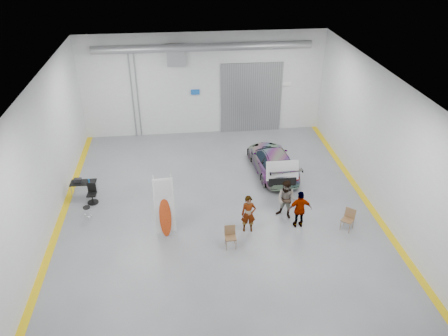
{
  "coord_description": "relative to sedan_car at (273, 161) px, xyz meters",
  "views": [
    {
      "loc": [
        -1.52,
        -16.16,
        11.35
      ],
      "look_at": [
        0.39,
        0.88,
        1.5
      ],
      "focal_mm": 35.0,
      "sensor_mm": 36.0,
      "label": 1
    }
  ],
  "objects": [
    {
      "name": "room_shell",
      "position": [
        -2.85,
        -0.61,
        3.42
      ],
      "size": [
        14.02,
        16.18,
        6.01
      ],
      "color": "silver",
      "rests_on": "ground"
    },
    {
      "name": "shop_stool",
      "position": [
        -8.75,
        -3.11,
        -0.34
      ],
      "size": [
        0.32,
        0.32,
        0.63
      ],
      "rotation": [
        0.0,
        0.0,
        -0.18
      ],
      "color": "black",
      "rests_on": "ground"
    },
    {
      "name": "folding_chair_far",
      "position": [
        2.11,
        -5.04,
        -0.36
      ],
      "size": [
        0.62,
        0.7,
        0.94
      ],
      "rotation": [
        0.0,
        0.0,
        -0.75
      ],
      "color": "brown",
      "rests_on": "ground"
    },
    {
      "name": "person_b",
      "position": [
        -0.24,
        -3.89,
        0.24
      ],
      "size": [
        1.1,
        1.06,
        1.79
      ],
      "primitive_type": "imported",
      "rotation": [
        0.0,
        0.0,
        -0.64
      ],
      "color": "slate",
      "rests_on": "ground"
    },
    {
      "name": "ground",
      "position": [
        -3.09,
        -2.83,
        -0.65
      ],
      "size": [
        16.0,
        16.0,
        0.0
      ],
      "primitive_type": "plane",
      "color": "slate",
      "rests_on": "ground"
    },
    {
      "name": "sedan_car",
      "position": [
        0.0,
        0.0,
        0.0
      ],
      "size": [
        2.2,
        4.65,
        1.31
      ],
      "primitive_type": "imported",
      "rotation": [
        0.0,
        0.0,
        3.22
      ],
      "color": "white",
      "rests_on": "ground"
    },
    {
      "name": "office_chair",
      "position": [
        -8.74,
        -1.81,
        -0.24
      ],
      "size": [
        0.5,
        0.5,
        0.93
      ],
      "rotation": [
        0.0,
        0.0,
        -0.06
      ],
      "color": "black",
      "rests_on": "ground"
    },
    {
      "name": "trunk_lid",
      "position": [
        0.0,
        -2.01,
        0.67
      ],
      "size": [
        1.53,
        0.93,
        0.04
      ],
      "primitive_type": "cube",
      "color": "silver",
      "rests_on": "sedan_car"
    },
    {
      "name": "person_a",
      "position": [
        -2.0,
        -4.65,
        0.18
      ],
      "size": [
        0.63,
        0.44,
        1.67
      ],
      "primitive_type": "imported",
      "rotation": [
        0.0,
        0.0,
        -0.08
      ],
      "color": "#987253",
      "rests_on": "ground"
    },
    {
      "name": "folding_chair_near",
      "position": [
        -2.85,
        -5.62,
        -0.37
      ],
      "size": [
        0.44,
        0.46,
        0.91
      ],
      "rotation": [
        0.0,
        0.0,
        0.03
      ],
      "color": "brown",
      "rests_on": "ground"
    },
    {
      "name": "work_table",
      "position": [
        -9.25,
        -1.19,
        0.08
      ],
      "size": [
        1.17,
        0.6,
        0.95
      ],
      "rotation": [
        0.0,
        0.0,
        -0.02
      ],
      "color": "gray",
      "rests_on": "ground"
    },
    {
      "name": "surfboard_display",
      "position": [
        -5.39,
        -4.59,
        0.51
      ],
      "size": [
        0.81,
        0.26,
        2.87
      ],
      "rotation": [
        0.0,
        0.0,
        0.07
      ],
      "color": "white",
      "rests_on": "ground"
    },
    {
      "name": "person_c",
      "position": [
        0.17,
        -4.61,
        0.2
      ],
      "size": [
        1.0,
        0.42,
        1.72
      ],
      "primitive_type": "imported",
      "rotation": [
        0.0,
        0.0,
        3.16
      ],
      "color": "brown",
      "rests_on": "ground"
    }
  ]
}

